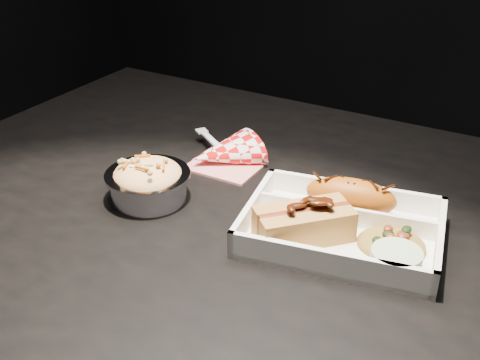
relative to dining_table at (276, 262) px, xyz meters
name	(u,v)px	position (x,y,z in m)	size (l,w,h in m)	color
dining_table	(276,262)	(0.00, 0.00, 0.00)	(1.20, 0.80, 0.75)	black
food_tray	(342,231)	(0.10, -0.02, 0.10)	(0.28, 0.22, 0.04)	white
fried_pastry	(351,196)	(0.09, 0.03, 0.12)	(0.12, 0.05, 0.05)	#AA5311
hotdog	(304,221)	(0.06, -0.06, 0.12)	(0.13, 0.13, 0.06)	#B9803F
fried_rice_mound	(392,237)	(0.17, -0.02, 0.11)	(0.09, 0.07, 0.03)	#B08233
cupcake_liner	(396,262)	(0.19, -0.07, 0.11)	(0.06, 0.06, 0.03)	#B6D29F
foil_coleslaw_cup	(148,180)	(-0.18, -0.07, 0.12)	(0.12, 0.12, 0.07)	silver
napkin_fork	(223,153)	(-0.14, 0.09, 0.11)	(0.16, 0.15, 0.10)	red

